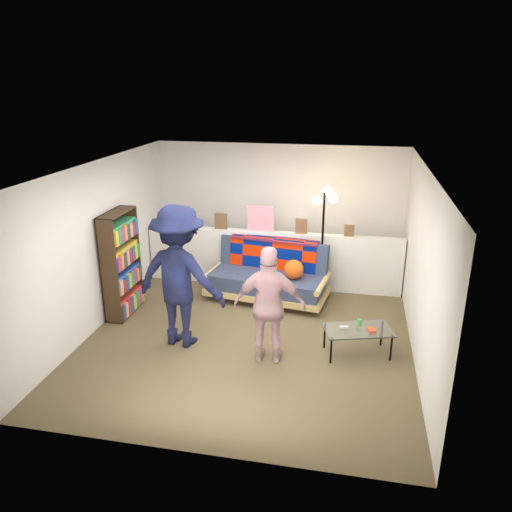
{
  "coord_description": "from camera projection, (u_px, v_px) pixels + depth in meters",
  "views": [
    {
      "loc": [
        1.35,
        -6.28,
        3.5
      ],
      "look_at": [
        0.0,
        0.4,
        1.05
      ],
      "focal_mm": 35.0,
      "sensor_mm": 36.0,
      "label": 1
    }
  ],
  "objects": [
    {
      "name": "person_right",
      "position": [
        270.0,
        306.0,
        6.29
      ],
      "size": [
        0.94,
        0.44,
        1.56
      ],
      "primitive_type": "imported",
      "rotation": [
        0.0,
        0.0,
        3.21
      ],
      "color": "pink",
      "rests_on": "ground"
    },
    {
      "name": "futon_sofa",
      "position": [
        269.0,
        276.0,
        8.26
      ],
      "size": [
        2.07,
        1.2,
        0.84
      ],
      "color": "tan",
      "rests_on": "ground"
    },
    {
      "name": "person_left",
      "position": [
        180.0,
        277.0,
        6.67
      ],
      "size": [
        1.38,
        0.94,
        1.97
      ],
      "primitive_type": "imported",
      "rotation": [
        0.0,
        0.0,
        2.97
      ],
      "color": "black",
      "rests_on": "ground"
    },
    {
      "name": "floor_lamp",
      "position": [
        324.0,
        220.0,
        8.12
      ],
      "size": [
        0.4,
        0.34,
        1.85
      ],
      "color": "black",
      "rests_on": "ground"
    },
    {
      "name": "room_shell",
      "position": [
        257.0,
        213.0,
        7.09
      ],
      "size": [
        4.6,
        5.05,
        2.45
      ],
      "color": "silver",
      "rests_on": "ground"
    },
    {
      "name": "half_wall_ledge",
      "position": [
        272.0,
        259.0,
        8.72
      ],
      "size": [
        4.45,
        0.15,
        1.0
      ],
      "primitive_type": "cube",
      "color": "silver",
      "rests_on": "ground"
    },
    {
      "name": "bookshelf",
      "position": [
        121.0,
        267.0,
        7.62
      ],
      "size": [
        0.27,
        0.82,
        1.63
      ],
      "color": "#311E10",
      "rests_on": "ground"
    },
    {
      "name": "ground",
      "position": [
        251.0,
        333.0,
        7.23
      ],
      "size": [
        5.0,
        5.0,
        0.0
      ],
      "primitive_type": "plane",
      "color": "brown",
      "rests_on": "ground"
    },
    {
      "name": "coffee_table",
      "position": [
        358.0,
        331.0,
        6.57
      ],
      "size": [
        0.98,
        0.71,
        0.46
      ],
      "color": "black",
      "rests_on": "ground"
    },
    {
      "name": "ledge_decor",
      "position": [
        259.0,
        221.0,
        8.51
      ],
      "size": [
        2.97,
        0.02,
        0.45
      ],
      "color": "brown",
      "rests_on": "half_wall_ledge"
    }
  ]
}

